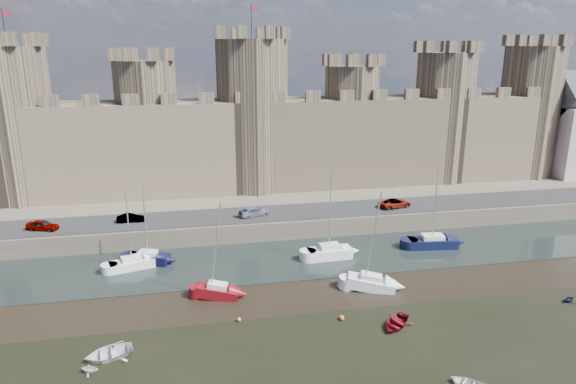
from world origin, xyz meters
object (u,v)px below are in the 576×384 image
(sailboat_4, at_px, (218,291))
(car_1, at_px, (131,218))
(sailboat_3, at_px, (432,242))
(sailboat_1, at_px, (148,258))
(sailboat_5, at_px, (371,283))
(car_0, at_px, (42,225))
(car_2, at_px, (254,212))
(sailboat_2, at_px, (329,252))
(sailboat_0, at_px, (132,263))
(car_3, at_px, (395,203))

(sailboat_4, bearing_deg, car_1, 134.56)
(sailboat_3, bearing_deg, sailboat_1, -176.05)
(sailboat_4, xyz_separation_m, sailboat_5, (15.85, -1.25, 0.02))
(car_0, bearing_deg, car_2, -70.69)
(car_0, relative_size, car_1, 1.13)
(car_0, xyz_separation_m, sailboat_2, (34.14, -9.71, -2.28))
(sailboat_4, bearing_deg, sailboat_2, 43.69)
(car_2, bearing_deg, sailboat_2, -159.31)
(car_2, xyz_separation_m, sailboat_0, (-15.25, -8.63, -2.38))
(sailboat_1, bearing_deg, car_2, 48.66)
(car_2, distance_m, sailboat_1, 15.60)
(sailboat_1, height_order, sailboat_4, sailboat_4)
(sailboat_2, bearing_deg, car_3, 36.56)
(sailboat_0, xyz_separation_m, sailboat_4, (9.19, -8.81, 0.01))
(car_1, distance_m, sailboat_5, 32.37)
(sailboat_2, height_order, sailboat_4, sailboat_2)
(car_2, bearing_deg, sailboat_5, -168.82)
(sailboat_2, bearing_deg, car_0, 161.47)
(car_1, distance_m, car_3, 36.09)
(car_1, height_order, sailboat_4, sailboat_4)
(sailboat_5, bearing_deg, sailboat_4, -164.97)
(car_1, height_order, sailboat_2, sailboat_2)
(sailboat_5, bearing_deg, car_0, 172.77)
(car_0, distance_m, sailboat_2, 35.57)
(car_3, relative_size, sailboat_0, 0.51)
(sailboat_2, relative_size, sailboat_4, 1.13)
(car_3, height_order, sailboat_0, sailboat_0)
(car_0, bearing_deg, car_3, -71.11)
(sailboat_1, bearing_deg, sailboat_2, 12.64)
(car_2, xyz_separation_m, sailboat_3, (21.35, -9.25, -2.31))
(sailboat_1, distance_m, sailboat_5, 25.88)
(car_1, relative_size, car_2, 0.81)
(car_1, bearing_deg, car_3, -91.33)
(car_1, xyz_separation_m, sailboat_2, (23.74, -10.74, -2.18))
(car_1, relative_size, sailboat_1, 0.36)
(sailboat_0, relative_size, sailboat_1, 0.95)
(sailboat_0, bearing_deg, car_1, 78.81)
(sailboat_1, xyz_separation_m, sailboat_5, (23.30, -11.25, -0.01))
(car_2, relative_size, car_3, 0.91)
(sailboat_0, distance_m, sailboat_5, 26.99)
(car_0, height_order, sailboat_0, sailboat_0)
(car_0, bearing_deg, sailboat_1, -100.05)
(car_2, height_order, sailboat_2, sailboat_2)
(car_2, relative_size, sailboat_4, 0.42)
(car_0, bearing_deg, sailboat_5, -98.31)
(car_2, relative_size, sailboat_1, 0.44)
(sailboat_3, bearing_deg, car_3, 105.18)
(sailboat_3, height_order, sailboat_5, sailboat_5)
(car_3, distance_m, sailboat_0, 36.37)
(sailboat_2, bearing_deg, sailboat_3, 0.93)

